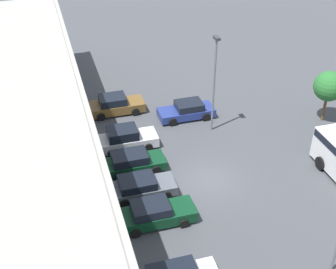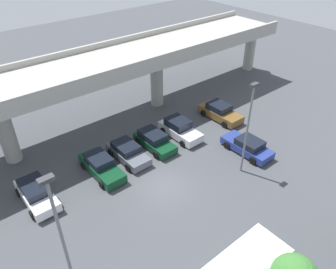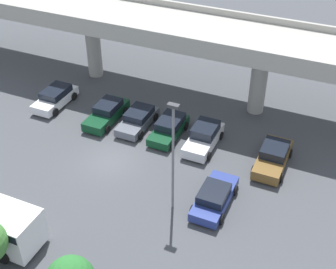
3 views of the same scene
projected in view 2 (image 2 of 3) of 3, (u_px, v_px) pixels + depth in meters
The scene contains 11 objects.
ground_plane at pixel (165, 187), 25.73m from camera, with size 101.78×101.78×0.00m, color #424449.
highway_overpass at pixel (87, 74), 29.56m from camera, with size 48.86×6.87×7.17m.
parked_car_0 at pixel (36, 193), 24.10m from camera, with size 2.13×4.56×1.51m.
parked_car_1 at pixel (101, 166), 26.75m from camera, with size 2.06×4.87×1.52m.
parked_car_2 at pixel (128, 152), 28.36m from camera, with size 2.14×4.45×1.40m.
parked_car_3 at pixel (154, 140), 29.78m from camera, with size 2.08×4.39×1.46m.
parked_car_4 at pixel (180, 129), 31.22m from camera, with size 2.13×4.57×1.70m.
parked_car_5 at pixel (248, 146), 29.09m from camera, with size 2.15×4.69×1.43m.
parked_car_6 at pixel (220, 112), 33.98m from camera, with size 2.20×4.79×1.59m.
lamp_post_near_aisle at pixel (61, 236), 15.58m from camera, with size 0.70×0.35×8.74m.
lamp_post_mid_lot at pixel (248, 123), 24.75m from camera, with size 0.70×0.35×7.95m.
Camera 2 is at (-11.92, -14.85, 17.78)m, focal length 35.00 mm.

